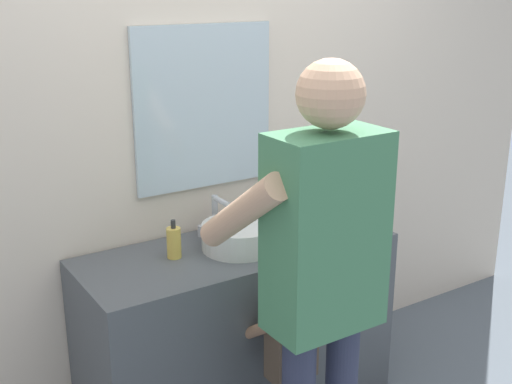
{
  "coord_description": "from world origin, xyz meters",
  "views": [
    {
      "loc": [
        -1.37,
        -1.96,
        1.9
      ],
      "look_at": [
        0.0,
        0.15,
        1.09
      ],
      "focal_mm": 46.21,
      "sensor_mm": 36.0,
      "label": 1
    }
  ],
  "objects_px": {
    "toothbrush_cup": "(294,219)",
    "soap_bottle": "(174,242)",
    "adult_parent": "(322,260)",
    "child_toddler": "(290,349)"
  },
  "relations": [
    {
      "from": "toothbrush_cup",
      "to": "soap_bottle",
      "type": "relative_size",
      "value": 1.25
    },
    {
      "from": "toothbrush_cup",
      "to": "adult_parent",
      "type": "distance_m",
      "value": 0.83
    },
    {
      "from": "toothbrush_cup",
      "to": "adult_parent",
      "type": "relative_size",
      "value": 0.12
    },
    {
      "from": "child_toddler",
      "to": "adult_parent",
      "type": "bearing_deg",
      "value": -106.14
    },
    {
      "from": "toothbrush_cup",
      "to": "child_toddler",
      "type": "height_order",
      "value": "toothbrush_cup"
    },
    {
      "from": "child_toddler",
      "to": "soap_bottle",
      "type": "bearing_deg",
      "value": 122.21
    },
    {
      "from": "child_toddler",
      "to": "adult_parent",
      "type": "relative_size",
      "value": 0.5
    },
    {
      "from": "toothbrush_cup",
      "to": "child_toddler",
      "type": "distance_m",
      "value": 0.65
    },
    {
      "from": "toothbrush_cup",
      "to": "adult_parent",
      "type": "xyz_separation_m",
      "value": [
        -0.4,
        -0.71,
        0.15
      ]
    },
    {
      "from": "child_toddler",
      "to": "adult_parent",
      "type": "distance_m",
      "value": 0.58
    }
  ]
}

